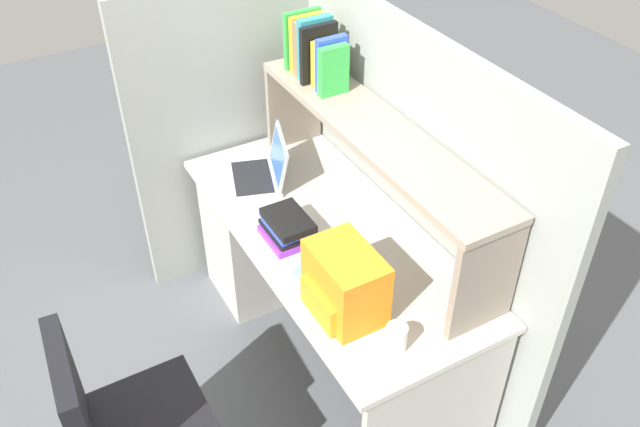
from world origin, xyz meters
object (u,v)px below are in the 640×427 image
Objects in this scene: backpack at (344,284)px; computer_mouse at (306,270)px; laptop at (263,171)px; paper_cup at (396,338)px.

computer_mouse is at bearing -173.17° from backpack.
laptop reaches higher than computer_mouse.
paper_cup is (1.13, -0.04, 0.00)m from laptop.
paper_cup is at bearing -1.89° from laptop.
computer_mouse is 1.01× the size of paper_cup.
laptop is 1.25× the size of backpack.
backpack is at bearing -165.67° from paper_cup.
computer_mouse is at bearing -169.27° from paper_cup.
laptop is 0.66m from computer_mouse.
paper_cup is at bearing -17.18° from computer_mouse.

